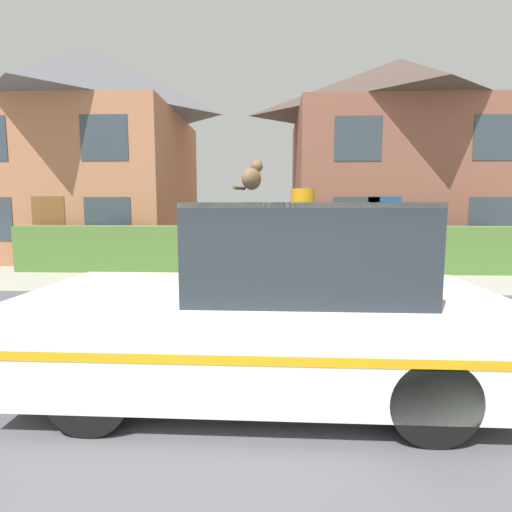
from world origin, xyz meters
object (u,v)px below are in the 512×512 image
object	(u,v)px
police_car	(273,308)
house_left	(92,151)
cat	(252,177)
house_right	(396,157)

from	to	relation	value
police_car	house_left	bearing A→B (deg)	-58.31
house_left	police_car	bearing A→B (deg)	-58.97
police_car	cat	xyz separation A→B (m)	(-0.20, 0.18, 1.23)
cat	house_left	xyz separation A→B (m)	(-6.49, 10.93, 1.78)
police_car	cat	world-z (taller)	cat
cat	house_left	bearing A→B (deg)	57.68
police_car	cat	size ratio (longest dim) A/B	13.85
police_car	house_left	xyz separation A→B (m)	(-6.69, 11.11, 3.01)
house_left	house_right	size ratio (longest dim) A/B	0.97
house_right	cat	bearing A→B (deg)	-112.54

